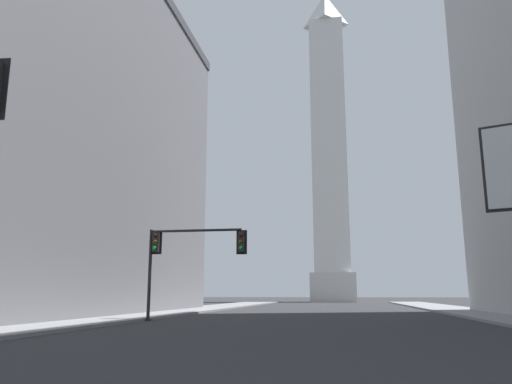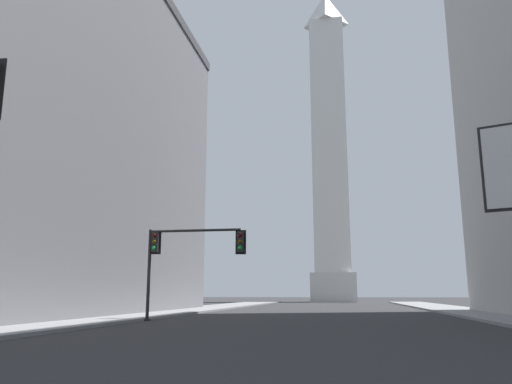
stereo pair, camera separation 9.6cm
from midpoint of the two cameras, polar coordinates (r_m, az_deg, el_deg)
sidewalk_left at (r=35.65m, az=-12.06°, el=-13.49°), size 5.00×104.80×0.15m
sidewalk_right at (r=34.46m, az=26.58°, el=-12.64°), size 5.00×104.80×0.15m
obelisk at (r=92.96m, az=8.43°, el=5.36°), size 7.73×7.73×58.89m
traffic_light_mid_left at (r=27.85m, az=-8.23°, el=-6.58°), size 5.62×0.52×4.96m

